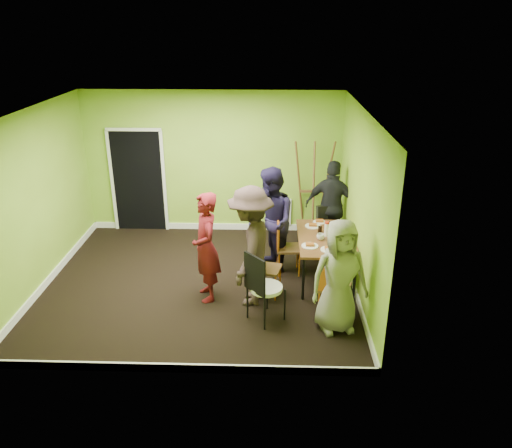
% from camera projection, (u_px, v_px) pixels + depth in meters
% --- Properties ---
extents(ground, '(5.00, 5.00, 0.00)m').
position_uv_depth(ground, '(201.00, 282.00, 8.21)').
color(ground, black).
rests_on(ground, ground).
extents(room_walls, '(5.04, 4.54, 2.82)m').
position_uv_depth(room_walls, '(197.00, 226.00, 7.87)').
color(room_walls, '#7CA62A').
rests_on(room_walls, ground).
extents(dining_table, '(0.90, 1.50, 0.75)m').
position_uv_depth(dining_table, '(326.00, 240.00, 8.08)').
color(dining_table, black).
rests_on(dining_table, ground).
extents(chair_left_far, '(0.43, 0.42, 0.97)m').
position_uv_depth(chair_left_far, '(284.00, 243.00, 8.34)').
color(chair_left_far, '#C06012').
rests_on(chair_left_far, ground).
extents(chair_left_near, '(0.48, 0.47, 0.95)m').
position_uv_depth(chair_left_near, '(263.00, 263.00, 7.70)').
color(chair_left_near, '#C06012').
rests_on(chair_left_near, ground).
extents(chair_back_end, '(0.45, 0.51, 0.91)m').
position_uv_depth(chair_back_end, '(328.00, 221.00, 8.99)').
color(chair_back_end, '#C06012').
rests_on(chair_back_end, ground).
extents(chair_front_end, '(0.52, 0.52, 1.00)m').
position_uv_depth(chair_front_end, '(334.00, 284.00, 7.03)').
color(chair_front_end, '#C06012').
rests_on(chair_front_end, ground).
extents(chair_bentwood, '(0.59, 0.59, 1.08)m').
position_uv_depth(chair_bentwood, '(262.00, 284.00, 6.95)').
color(chair_bentwood, black).
rests_on(chair_bentwood, ground).
extents(easel, '(0.77, 0.73, 1.93)m').
position_uv_depth(easel, '(313.00, 189.00, 9.65)').
color(easel, brown).
rests_on(easel, ground).
extents(plate_near_left, '(0.27, 0.27, 0.01)m').
position_uv_depth(plate_near_left, '(313.00, 226.00, 8.47)').
color(plate_near_left, white).
rests_on(plate_near_left, dining_table).
extents(plate_near_right, '(0.26, 0.26, 0.01)m').
position_uv_depth(plate_near_right, '(310.00, 246.00, 7.74)').
color(plate_near_right, white).
rests_on(plate_near_right, dining_table).
extents(plate_far_back, '(0.22, 0.22, 0.01)m').
position_uv_depth(plate_far_back, '(319.00, 222.00, 8.64)').
color(plate_far_back, white).
rests_on(plate_far_back, dining_table).
extents(plate_far_front, '(0.26, 0.26, 0.01)m').
position_uv_depth(plate_far_front, '(329.00, 250.00, 7.62)').
color(plate_far_front, white).
rests_on(plate_far_front, dining_table).
extents(plate_wall_back, '(0.24, 0.24, 0.01)m').
position_uv_depth(plate_wall_back, '(345.00, 235.00, 8.14)').
color(plate_wall_back, white).
rests_on(plate_wall_back, dining_table).
extents(plate_wall_front, '(0.24, 0.24, 0.01)m').
position_uv_depth(plate_wall_front, '(340.00, 240.00, 7.93)').
color(plate_wall_front, white).
rests_on(plate_wall_front, dining_table).
extents(thermos, '(0.08, 0.08, 0.22)m').
position_uv_depth(thermos, '(327.00, 230.00, 8.06)').
color(thermos, white).
rests_on(thermos, dining_table).
extents(blue_bottle, '(0.07, 0.07, 0.18)m').
position_uv_depth(blue_bottle, '(341.00, 240.00, 7.73)').
color(blue_bottle, '#1839B6').
rests_on(blue_bottle, dining_table).
extents(orange_bottle, '(0.04, 0.04, 0.08)m').
position_uv_depth(orange_bottle, '(326.00, 231.00, 8.21)').
color(orange_bottle, '#C06012').
rests_on(orange_bottle, dining_table).
extents(glass_mid, '(0.07, 0.07, 0.11)m').
position_uv_depth(glass_mid, '(320.00, 229.00, 8.22)').
color(glass_mid, black).
rests_on(glass_mid, dining_table).
extents(glass_back, '(0.06, 0.06, 0.10)m').
position_uv_depth(glass_back, '(331.00, 225.00, 8.42)').
color(glass_back, black).
rests_on(glass_back, dining_table).
extents(glass_front, '(0.06, 0.06, 0.10)m').
position_uv_depth(glass_front, '(334.00, 248.00, 7.58)').
color(glass_front, black).
rests_on(glass_front, dining_table).
extents(cup_a, '(0.12, 0.12, 0.10)m').
position_uv_depth(cup_a, '(320.00, 237.00, 7.95)').
color(cup_a, white).
rests_on(cup_a, dining_table).
extents(cup_b, '(0.10, 0.10, 0.09)m').
position_uv_depth(cup_b, '(333.00, 232.00, 8.15)').
color(cup_b, white).
rests_on(cup_b, dining_table).
extents(person_standing, '(0.58, 0.72, 1.71)m').
position_uv_depth(person_standing, '(206.00, 247.00, 7.46)').
color(person_standing, '#5B0F15').
rests_on(person_standing, ground).
extents(person_left_far, '(0.95, 1.06, 1.82)m').
position_uv_depth(person_left_far, '(271.00, 222.00, 8.25)').
color(person_left_far, black).
rests_on(person_left_far, ground).
extents(person_left_near, '(0.88, 1.29, 1.84)m').
position_uv_depth(person_left_near, '(251.00, 246.00, 7.34)').
color(person_left_near, '#312321').
rests_on(person_left_near, ground).
extents(person_back_end, '(1.09, 0.72, 1.72)m').
position_uv_depth(person_back_end, '(332.00, 207.00, 9.03)').
color(person_back_end, black).
rests_on(person_back_end, ground).
extents(person_front_end, '(0.90, 0.69, 1.63)m').
position_uv_depth(person_front_end, '(339.00, 276.00, 6.71)').
color(person_front_end, gray).
rests_on(person_front_end, ground).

